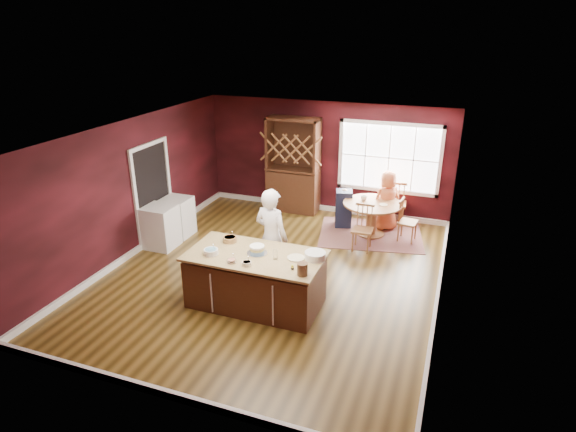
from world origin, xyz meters
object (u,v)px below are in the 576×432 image
object	(u,v)px
hutch	(293,165)
washer	(161,227)
chair_south	(362,228)
chair_north	(396,202)
dining_table	(372,212)
baker	(272,237)
kitchen_island	(256,280)
high_chair	(344,208)
layer_cake	(257,249)
chair_east	(408,220)
dryer	(177,217)
toddler	(343,191)
seated_woman	(387,201)

from	to	relation	value
hutch	washer	distance (m)	3.56
chair_south	chair_north	bearing A→B (deg)	74.16
dining_table	baker	xyz separation A→B (m)	(-1.28, -2.72, 0.37)
kitchen_island	high_chair	xyz separation A→B (m)	(0.57, 3.72, 0.01)
dining_table	layer_cake	distance (m)	3.66
chair_south	chair_north	xyz separation A→B (m)	(0.44, 1.64, 0.06)
chair_east	washer	distance (m)	5.23
dining_table	washer	bearing A→B (deg)	-152.19
dining_table	layer_cake	xyz separation A→B (m)	(-1.25, -3.41, 0.45)
dryer	chair_south	bearing A→B (deg)	9.32
hutch	washer	bearing A→B (deg)	-122.67
high_chair	toddler	bearing A→B (deg)	101.67
washer	dryer	distance (m)	0.64
chair_north	washer	distance (m)	5.30
dining_table	layer_cake	size ratio (longest dim) A/B	3.81
dryer	washer	bearing A→B (deg)	-90.00
kitchen_island	dining_table	bearing A→B (deg)	69.87
toddler	hutch	bearing A→B (deg)	161.13
dining_table	chair_north	size ratio (longest dim) A/B	1.17
chair_east	chair_south	size ratio (longest dim) A/B	0.97
high_chair	dryer	xyz separation A→B (m)	(-3.31, -1.74, -0.02)
high_chair	chair_north	bearing A→B (deg)	10.94
kitchen_island	seated_woman	world-z (taller)	seated_woman
kitchen_island	chair_north	size ratio (longest dim) A/B	2.03
kitchen_island	washer	xyz separation A→B (m)	(-2.75, 1.34, 0.01)
toddler	dryer	size ratio (longest dim) A/B	0.30
kitchen_island	chair_north	bearing A→B (deg)	68.70
dining_table	chair_south	world-z (taller)	chair_south
chair_east	washer	size ratio (longest dim) A/B	1.05
baker	chair_east	world-z (taller)	baker
dining_table	dryer	size ratio (longest dim) A/B	1.49
kitchen_island	baker	world-z (taller)	baker
kitchen_island	chair_south	bearing A→B (deg)	64.95
chair_east	dining_table	bearing A→B (deg)	93.53
high_chair	chair_south	bearing A→B (deg)	-74.45
high_chair	toddler	world-z (taller)	toddler
seated_woman	dryer	distance (m)	4.68
chair_east	chair_south	xyz separation A→B (m)	(-0.82, -0.78, 0.02)
toddler	kitchen_island	bearing A→B (deg)	-97.74
layer_cake	dryer	xyz separation A→B (m)	(-2.76, 1.93, -0.56)
layer_cake	dryer	bearing A→B (deg)	145.02
seated_woman	high_chair	distance (m)	0.99
chair_south	washer	xyz separation A→B (m)	(-3.98, -1.29, -0.04)
chair_east	chair_south	bearing A→B (deg)	140.41
layer_cake	chair_south	distance (m)	2.90
layer_cake	dryer	size ratio (longest dim) A/B	0.39
chair_south	washer	size ratio (longest dim) A/B	1.09
chair_east	dryer	size ratio (longest dim) A/B	1.09
dining_table	high_chair	world-z (taller)	high_chair
dining_table	chair_north	bearing A→B (deg)	63.95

